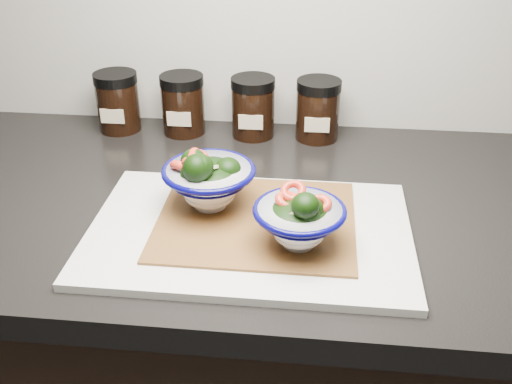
# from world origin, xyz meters

# --- Properties ---
(countertop) EXTENTS (3.50, 0.60, 0.04)m
(countertop) POSITION_xyz_m (0.00, 1.45, 0.88)
(countertop) COLOR black
(countertop) RESTS_ON cabinet
(cutting_board) EXTENTS (0.45, 0.30, 0.01)m
(cutting_board) POSITION_xyz_m (0.06, 1.35, 0.91)
(cutting_board) COLOR silver
(cutting_board) RESTS_ON countertop
(bamboo_mat) EXTENTS (0.28, 0.24, 0.00)m
(bamboo_mat) POSITION_xyz_m (0.07, 1.37, 0.91)
(bamboo_mat) COLOR brown
(bamboo_mat) RESTS_ON cutting_board
(bowl_left) EXTENTS (0.14, 0.14, 0.10)m
(bowl_left) POSITION_xyz_m (-0.01, 1.40, 0.96)
(bowl_left) COLOR white
(bowl_left) RESTS_ON bamboo_mat
(bowl_right) EXTENTS (0.12, 0.12, 0.09)m
(bowl_right) POSITION_xyz_m (0.13, 1.31, 0.95)
(bowl_right) COLOR white
(bowl_right) RESTS_ON bamboo_mat
(spice_jar_a) EXTENTS (0.08, 0.08, 0.11)m
(spice_jar_a) POSITION_xyz_m (-0.23, 1.69, 0.96)
(spice_jar_a) COLOR black
(spice_jar_a) RESTS_ON countertop
(spice_jar_b) EXTENTS (0.08, 0.08, 0.11)m
(spice_jar_b) POSITION_xyz_m (-0.11, 1.69, 0.96)
(spice_jar_b) COLOR black
(spice_jar_b) RESTS_ON countertop
(spice_jar_c) EXTENTS (0.08, 0.08, 0.11)m
(spice_jar_c) POSITION_xyz_m (0.03, 1.69, 0.96)
(spice_jar_c) COLOR black
(spice_jar_c) RESTS_ON countertop
(spice_jar_d) EXTENTS (0.08, 0.08, 0.11)m
(spice_jar_d) POSITION_xyz_m (0.15, 1.69, 0.96)
(spice_jar_d) COLOR black
(spice_jar_d) RESTS_ON countertop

